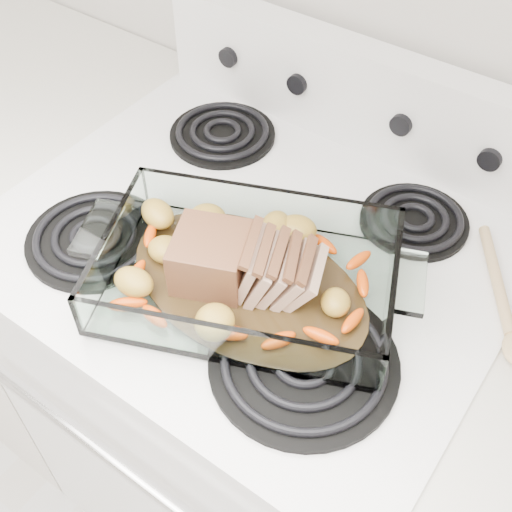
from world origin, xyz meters
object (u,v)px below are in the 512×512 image
Objects in this scene: electric_range at (257,383)px; baking_dish at (248,278)px; counter_left at (41,251)px; pork_roast at (236,259)px.

electric_range reaches higher than baking_dish.
baking_dish is (0.06, -0.10, 0.48)m from electric_range.
electric_range is 0.67m from counter_left.
electric_range reaches higher than counter_left.
baking_dish reaches higher than counter_left.
pork_roast is at bearing -69.70° from electric_range.
counter_left is 0.88m from pork_roast.
pork_roast is (-0.02, 0.00, 0.03)m from baking_dish.
baking_dish is 0.03m from pork_roast.
counter_left is 2.33× the size of baking_dish.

